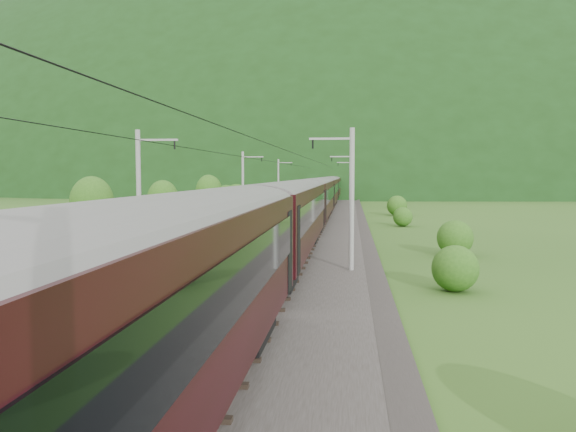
# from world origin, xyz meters

# --- Properties ---
(ground) EXTENTS (600.00, 600.00, 0.00)m
(ground) POSITION_xyz_m (0.00, 0.00, 0.00)
(ground) COLOR #284916
(ground) RESTS_ON ground
(railbed) EXTENTS (14.00, 220.00, 0.30)m
(railbed) POSITION_xyz_m (0.00, 10.00, 0.15)
(railbed) COLOR #38332D
(railbed) RESTS_ON ground
(track_left) EXTENTS (2.40, 220.00, 0.27)m
(track_left) POSITION_xyz_m (-2.40, 10.00, 0.37)
(track_left) COLOR brown
(track_left) RESTS_ON railbed
(track_right) EXTENTS (2.40, 220.00, 0.27)m
(track_right) POSITION_xyz_m (2.40, 10.00, 0.37)
(track_right) COLOR brown
(track_right) RESTS_ON railbed
(catenary_left) EXTENTS (2.54, 192.28, 8.00)m
(catenary_left) POSITION_xyz_m (-6.12, 32.00, 4.50)
(catenary_left) COLOR gray
(catenary_left) RESTS_ON railbed
(catenary_right) EXTENTS (2.54, 192.28, 8.00)m
(catenary_right) POSITION_xyz_m (6.12, 32.00, 4.50)
(catenary_right) COLOR gray
(catenary_right) RESTS_ON railbed
(overhead_wires) EXTENTS (4.83, 198.00, 0.03)m
(overhead_wires) POSITION_xyz_m (0.00, 10.00, 7.10)
(overhead_wires) COLOR black
(overhead_wires) RESTS_ON ground
(mountain_main) EXTENTS (504.00, 360.00, 244.00)m
(mountain_main) POSITION_xyz_m (0.00, 260.00, 0.00)
(mountain_main) COLOR black
(mountain_main) RESTS_ON ground
(mountain_ridge) EXTENTS (336.00, 280.00, 132.00)m
(mountain_ridge) POSITION_xyz_m (-120.00, 300.00, 0.00)
(mountain_ridge) COLOR black
(mountain_ridge) RESTS_ON ground
(train) EXTENTS (3.32, 185.56, 5.79)m
(train) POSITION_xyz_m (2.40, 27.27, 3.88)
(train) COLOR black
(train) RESTS_ON ground
(hazard_post_near) EXTENTS (0.14, 0.14, 1.30)m
(hazard_post_near) POSITION_xyz_m (-0.76, 60.35, 0.95)
(hazard_post_near) COLOR red
(hazard_post_near) RESTS_ON railbed
(hazard_post_far) EXTENTS (0.16, 0.16, 1.51)m
(hazard_post_far) POSITION_xyz_m (0.43, 59.23, 1.06)
(hazard_post_far) COLOR red
(hazard_post_far) RESTS_ON railbed
(signal) EXTENTS (0.26, 0.26, 2.38)m
(signal) POSITION_xyz_m (-3.88, 31.02, 1.70)
(signal) COLOR black
(signal) RESTS_ON railbed
(vegetation_left) EXTENTS (13.56, 146.31, 6.62)m
(vegetation_left) POSITION_xyz_m (-14.53, 28.48, 2.47)
(vegetation_left) COLOR #285416
(vegetation_left) RESTS_ON ground
(vegetation_right) EXTENTS (6.15, 105.28, 2.93)m
(vegetation_right) POSITION_xyz_m (12.00, -0.43, 1.24)
(vegetation_right) COLOR #285416
(vegetation_right) RESTS_ON ground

